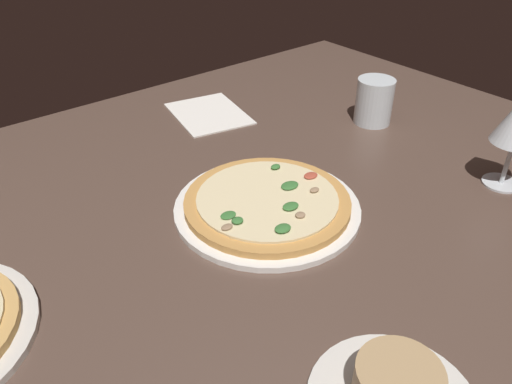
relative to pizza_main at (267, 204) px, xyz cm
name	(u,v)px	position (x,y,z in cm)	size (l,w,h in cm)	color
dining_table	(245,214)	(1.74, -3.59, -3.20)	(150.00, 110.00, 4.00)	brown
pizza_main	(267,204)	(0.00, 0.00, 0.00)	(30.00, 30.00, 3.33)	white
water_glass	(374,104)	(-38.78, -10.83, 3.06)	(7.85, 7.85, 9.60)	silver
paper_menu	(209,114)	(-13.72, -36.36, -1.05)	(14.53, 18.83, 0.30)	white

